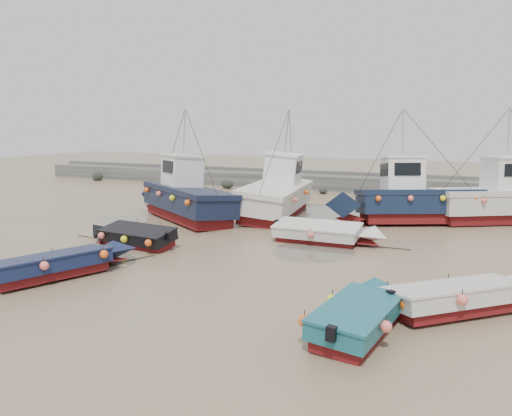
# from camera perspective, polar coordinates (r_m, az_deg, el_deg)

# --- Properties ---
(ground) EXTENTS (120.00, 120.00, 0.00)m
(ground) POSITION_cam_1_polar(r_m,az_deg,el_deg) (20.94, -5.20, -5.33)
(ground) COLOR #8D7056
(ground) RESTS_ON ground
(seawall) EXTENTS (60.00, 4.92, 1.50)m
(seawall) POSITION_cam_1_polar(r_m,az_deg,el_deg) (41.12, 9.94, 2.82)
(seawall) COLOR slate
(seawall) RESTS_ON ground
(puddle_a) EXTENTS (4.85, 4.85, 0.01)m
(puddle_a) POSITION_cam_1_polar(r_m,az_deg,el_deg) (21.30, -19.45, -5.57)
(puddle_a) COLOR #5F594E
(puddle_a) RESTS_ON ground
(puddle_b) EXTENTS (3.50, 3.50, 0.01)m
(puddle_b) POSITION_cam_1_polar(r_m,az_deg,el_deg) (21.53, 6.55, -4.92)
(puddle_b) COLOR #5F594E
(puddle_b) RESTS_ON ground
(puddle_c) EXTENTS (3.45, 3.45, 0.01)m
(puddle_c) POSITION_cam_1_polar(r_m,az_deg,el_deg) (29.25, -15.27, -1.33)
(puddle_c) COLOR #5F594E
(puddle_c) RESTS_ON ground
(puddle_d) EXTENTS (6.24, 6.24, 0.01)m
(puddle_d) POSITION_cam_1_polar(r_m,az_deg,el_deg) (30.14, 6.74, -0.74)
(puddle_d) COLOR #5F594E
(puddle_d) RESTS_ON ground
(dinghy_1) EXTENTS (3.51, 6.22, 1.43)m
(dinghy_1) POSITION_cam_1_polar(r_m,az_deg,el_deg) (19.17, -21.48, -5.70)
(dinghy_1) COLOR maroon
(dinghy_1) RESTS_ON ground
(dinghy_2) EXTENTS (2.35, 5.61, 1.43)m
(dinghy_2) POSITION_cam_1_polar(r_m,az_deg,el_deg) (13.56, 11.92, -11.45)
(dinghy_2) COLOR maroon
(dinghy_2) RESTS_ON ground
(dinghy_3) EXTENTS (5.32, 5.02, 1.43)m
(dinghy_3) POSITION_cam_1_polar(r_m,az_deg,el_deg) (15.80, 23.00, -9.03)
(dinghy_3) COLOR maroon
(dinghy_3) RESTS_ON ground
(dinghy_4) EXTENTS (5.85, 2.13, 1.43)m
(dinghy_4) POSITION_cam_1_polar(r_m,az_deg,el_deg) (22.96, -13.92, -2.82)
(dinghy_4) COLOR maroon
(dinghy_4) RESTS_ON ground
(dinghy_5) EXTENTS (6.27, 2.31, 1.43)m
(dinghy_5) POSITION_cam_1_polar(r_m,az_deg,el_deg) (23.02, 7.92, -2.62)
(dinghy_5) COLOR maroon
(dinghy_5) RESTS_ON ground
(cabin_boat_0) EXTENTS (9.44, 6.85, 6.22)m
(cabin_boat_0) POSITION_cam_1_polar(r_m,az_deg,el_deg) (28.73, -8.44, 1.39)
(cabin_boat_0) COLOR maroon
(cabin_boat_0) RESTS_ON ground
(cabin_boat_1) EXTENTS (3.83, 11.31, 6.22)m
(cabin_boat_1) POSITION_cam_1_polar(r_m,az_deg,el_deg) (29.90, 2.46, 1.75)
(cabin_boat_1) COLOR maroon
(cabin_boat_1) RESTS_ON ground
(cabin_boat_2) EXTENTS (9.17, 5.43, 6.22)m
(cabin_boat_2) POSITION_cam_1_polar(r_m,az_deg,el_deg) (28.23, 17.00, 0.99)
(cabin_boat_2) COLOR maroon
(cabin_boat_2) RESTS_ON ground
(cabin_boat_3) EXTENTS (8.61, 6.00, 6.22)m
(cabin_boat_3) POSITION_cam_1_polar(r_m,az_deg,el_deg) (30.50, 26.24, 1.06)
(cabin_boat_3) COLOR maroon
(cabin_boat_3) RESTS_ON ground
(person) EXTENTS (0.82, 0.73, 1.89)m
(person) POSITION_cam_1_polar(r_m,az_deg,el_deg) (26.96, -6.53, -1.97)
(person) COLOR #1A1F3C
(person) RESTS_ON ground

